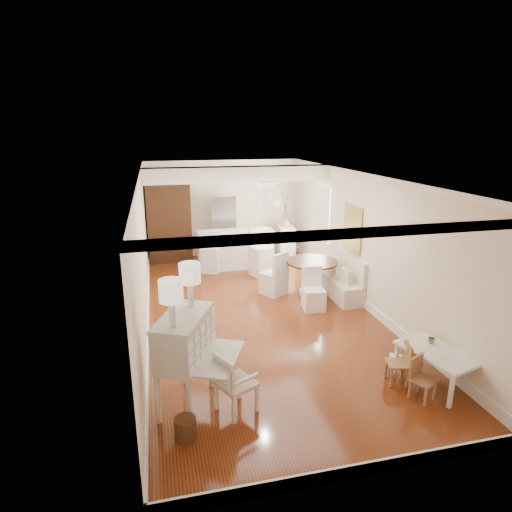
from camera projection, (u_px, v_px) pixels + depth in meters
name	position (u px, v px, depth m)	size (l,w,h in m)	color
room	(258.00, 215.00, 8.59)	(9.00, 9.04, 2.82)	brown
secretary_bureau	(185.00, 361.00, 5.73)	(1.04, 1.06, 1.33)	beige
gustavian_armchair	(236.00, 382.00, 5.66)	(0.49, 0.49, 0.86)	silver
wicker_basket	(185.00, 428.00, 5.22)	(0.27, 0.27, 0.27)	#4F2E18
kids_table	(435.00, 368.00, 6.29)	(0.66, 1.09, 0.55)	white
kids_chair_a	(398.00, 363.00, 6.33)	(0.31, 0.31, 0.64)	#987145
kids_chair_b	(398.00, 359.00, 6.53)	(0.27, 0.27, 0.56)	olive
kids_chair_c	(424.00, 379.00, 5.93)	(0.31, 0.31, 0.63)	#A06D48
banquette	(340.00, 275.00, 9.61)	(0.52, 1.60, 0.98)	silver
dining_table	(311.00, 277.00, 9.75)	(1.17, 1.17, 0.80)	#4A2717
slip_chair_near	(314.00, 289.00, 8.89)	(0.42, 0.44, 0.90)	white
slip_chair_far	(274.00, 273.00, 9.74)	(0.48, 0.50, 1.01)	white
breakfast_counter	(236.00, 249.00, 11.61)	(2.05, 0.65, 1.03)	white
bar_stool_left	(211.00, 253.00, 11.24)	(0.42, 0.42, 1.05)	silver
bar_stool_right	(261.00, 253.00, 10.97)	(0.48, 0.48, 1.21)	white
pantry_cabinet	(169.00, 221.00, 12.06)	(1.20, 0.60, 2.30)	#381E11
fridge	(236.00, 227.00, 12.52)	(0.75, 0.65, 1.80)	silver
sideboard	(285.00, 241.00, 12.60)	(0.44, 0.98, 0.94)	silver
pencil_cup	(431.00, 340.00, 6.44)	(0.11, 0.11, 0.08)	#649D5C
branch_vase	(286.00, 222.00, 12.45)	(0.21, 0.21, 0.22)	silver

